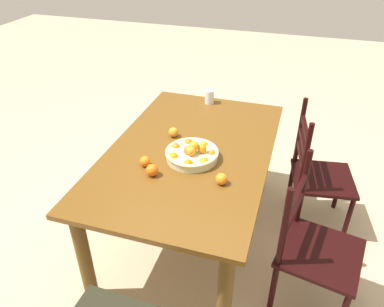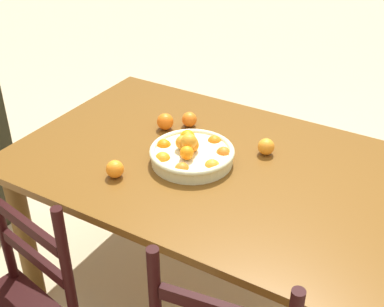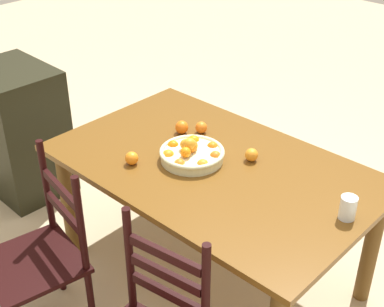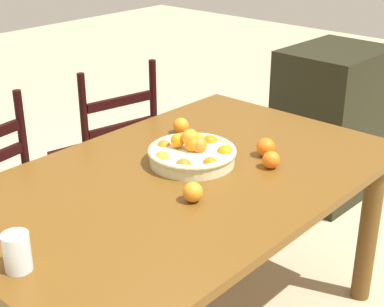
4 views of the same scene
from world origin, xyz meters
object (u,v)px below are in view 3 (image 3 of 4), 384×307
Objects in this scene: cabinet at (19,131)px; orange_loose_3 at (201,127)px; orange_loose_0 at (182,127)px; orange_loose_2 at (132,158)px; orange_loose_1 at (252,155)px; drinking_glass at (348,208)px; dining_table at (212,182)px; fruit_bowl at (192,153)px; chair_by_cabinet at (41,258)px.

orange_loose_3 is (-1.31, -0.45, 0.33)m from cabinet.
orange_loose_3 is at bearing -134.65° from orange_loose_0.
orange_loose_0 reaches higher than orange_loose_3.
orange_loose_0 is at bearing -84.26° from orange_loose_2.
orange_loose_1 is 0.62× the size of drinking_glass.
orange_loose_1 is 0.40m from orange_loose_3.
orange_loose_2 is 1.03× the size of orange_loose_3.
cabinet is at bearing 13.18° from orange_loose_1.
drinking_glass is (-2.33, -0.30, 0.36)m from cabinet.
dining_table is 0.41m from orange_loose_0.
fruit_bowl is (0.11, 0.05, 0.16)m from dining_table.
orange_loose_1 is (-0.48, -0.03, -0.00)m from orange_loose_0.
fruit_bowl reaches higher than drinking_glass.
drinking_glass is (-0.85, -0.11, 0.02)m from fruit_bowl.
orange_loose_1 is 0.63m from orange_loose_2.
drinking_glass is at bearing -161.25° from orange_loose_2.
orange_loose_1 reaches higher than orange_loose_3.
fruit_bowl is (-1.47, -0.19, 0.34)m from cabinet.
dining_table is 0.38m from orange_loose_3.
dining_table is 24.31× the size of orange_loose_2.
cabinet is at bearing 8.44° from dining_table.
chair_by_cabinet is at bearing 89.34° from orange_loose_0.
orange_loose_0 is 0.42m from orange_loose_2.
dining_table is 24.38× the size of orange_loose_1.
chair_by_cabinet is at bearing 64.61° from orange_loose_1.
cabinet reaches higher than orange_loose_1.
chair_by_cabinet is 1.37m from cabinet.
orange_loose_0 is at bearing -20.29° from dining_table.
orange_loose_0 is (0.35, -0.13, 0.15)m from dining_table.
chair_by_cabinet is 0.93m from fruit_bowl.
orange_loose_0 reaches higher than dining_table.
orange_loose_2 is (-0.05, -0.58, 0.34)m from chair_by_cabinet.
orange_loose_2 is 1.12m from drinking_glass.
chair_by_cabinet reaches higher than orange_loose_2.
orange_loose_1 is (-0.13, -0.17, 0.15)m from dining_table.
orange_loose_1 is 1.00× the size of orange_loose_2.
fruit_bowl is at bearing 122.57° from orange_loose_3.
fruit_bowl is 5.10× the size of orange_loose_3.
chair_by_cabinet is at bearing 154.36° from cabinet.
fruit_bowl is 0.31m from orange_loose_3.
orange_loose_3 is at bearing -57.43° from fruit_bowl.
orange_loose_3 is 1.03m from drinking_glass.
chair_by_cabinet is 1.14m from orange_loose_3.
dining_table is 0.96m from chair_by_cabinet.
chair_by_cabinet reaches higher than orange_loose_0.
dining_table is 0.20m from fruit_bowl.
orange_loose_1 is 1.03× the size of orange_loose_3.
fruit_bowl is 0.32m from orange_loose_2.
fruit_bowl is 0.86m from drinking_glass.
dining_table is at bearing 159.71° from orange_loose_0.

